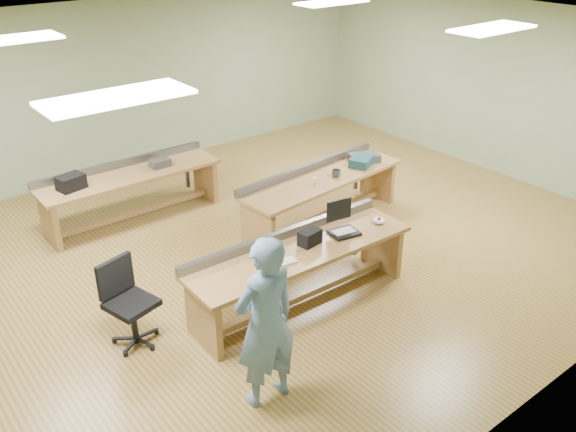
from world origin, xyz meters
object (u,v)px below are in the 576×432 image
object	(u,v)px
parts_bin_grey	(364,158)
mug	(336,173)
camera_bag	(310,237)
drinks_can	(314,181)
person	(265,323)
workbench_front	(299,262)
workbench_back	(131,185)
parts_bin_teal	(362,161)
laptop_base	(344,233)
task_chair	(130,314)
workbench_mid	(321,189)

from	to	relation	value
parts_bin_grey	mug	xyz separation A→B (m)	(-0.75, -0.17, -0.01)
camera_bag	drinks_can	distance (m)	1.75
drinks_can	person	bearing A→B (deg)	-137.87
parts_bin_grey	mug	distance (m)	0.77
workbench_front	workbench_back	bearing A→B (deg)	101.03
person	camera_bag	bearing A→B (deg)	-142.18
parts_bin_teal	drinks_can	size ratio (longest dim) A/B	3.56
person	laptop_base	xyz separation A→B (m)	(1.94, 1.01, -0.13)
workbench_back	parts_bin_grey	distance (m)	3.63
parts_bin_grey	drinks_can	size ratio (longest dim) A/B	4.16
person	drinks_can	xyz separation A→B (m)	(2.62, 2.37, -0.10)
workbench_front	drinks_can	xyz separation A→B (m)	(1.33, 1.29, 0.25)
person	parts_bin_grey	world-z (taller)	person
parts_bin_teal	mug	distance (m)	0.61
person	parts_bin_teal	world-z (taller)	person
task_chair	workbench_back	bearing A→B (deg)	49.79
workbench_front	task_chair	size ratio (longest dim) A/B	2.94
laptop_base	parts_bin_teal	size ratio (longest dim) A/B	0.89
camera_bag	drinks_can	world-z (taller)	camera_bag
workbench_back	drinks_can	size ratio (longest dim) A/B	25.55
workbench_mid	laptop_base	distance (m)	1.80
task_chair	drinks_can	bearing A→B (deg)	-1.68
workbench_back	person	world-z (taller)	person
parts_bin_grey	task_chair	bearing A→B (deg)	-168.20
workbench_front	task_chair	world-z (taller)	task_chair
workbench_mid	person	distance (m)	3.85
camera_bag	mug	size ratio (longest dim) A/B	1.96
workbench_back	person	distance (m)	4.50
workbench_mid	drinks_can	world-z (taller)	workbench_mid
workbench_mid	mug	world-z (taller)	workbench_mid
workbench_front	task_chair	bearing A→B (deg)	165.13
workbench_front	parts_bin_grey	bearing A→B (deg)	31.62
person	drinks_can	size ratio (longest dim) A/B	16.59
parts_bin_grey	workbench_front	bearing A→B (deg)	-149.51
workbench_front	task_chair	xyz separation A→B (m)	(-1.93, 0.55, -0.19)
workbench_mid	task_chair	size ratio (longest dim) A/B	2.89
mug	workbench_mid	bearing A→B (deg)	142.40
workbench_back	parts_bin_teal	xyz separation A→B (m)	(2.96, -1.95, 0.26)
workbench_front	camera_bag	size ratio (longest dim) A/B	10.83
person	parts_bin_grey	distance (m)	4.60
laptop_base	camera_bag	size ratio (longest dim) A/B	1.28
workbench_back	parts_bin_teal	bearing A→B (deg)	-33.57
parts_bin_teal	mug	size ratio (longest dim) A/B	2.83
workbench_mid	task_chair	world-z (taller)	task_chair
workbench_front	workbench_mid	bearing A→B (deg)	43.15
workbench_back	camera_bag	world-z (taller)	camera_bag
workbench_mid	parts_bin_grey	size ratio (longest dim) A/B	6.34
parts_bin_grey	workbench_back	bearing A→B (deg)	149.08
parts_bin_teal	workbench_front	bearing A→B (deg)	-149.55
laptop_base	mug	world-z (taller)	mug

